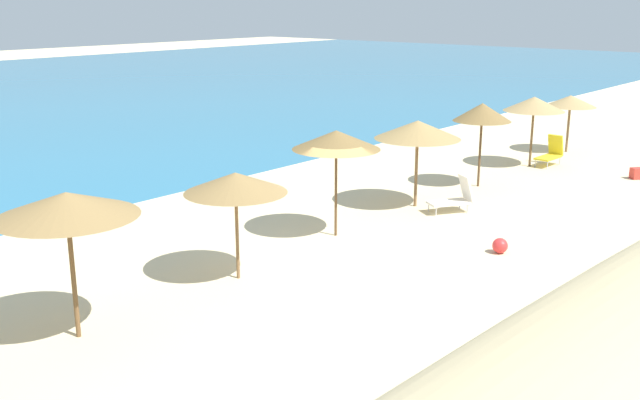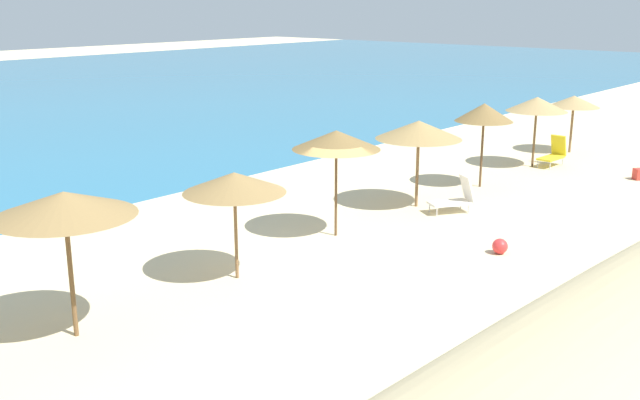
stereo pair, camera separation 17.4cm
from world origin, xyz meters
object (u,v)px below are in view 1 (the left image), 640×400
object	(u,v)px
beach_umbrella_5	(336,140)
beach_umbrella_8	(534,104)
beach_umbrella_3	(67,205)
beach_umbrella_7	(482,112)
lounge_chair_0	(455,197)
cooler_box	(639,173)
beach_umbrella_4	(235,183)
beach_umbrella_9	(570,101)
lounge_chair_1	(551,153)
beach_umbrella_6	(418,130)
beach_ball	(500,246)

from	to	relation	value
beach_umbrella_5	beach_umbrella_8	world-z (taller)	beach_umbrella_5
beach_umbrella_3	beach_umbrella_7	xyz separation A→B (m)	(15.16, -0.04, -0.05)
lounge_chair_0	cooler_box	bearing A→B (deg)	-77.04
beach_umbrella_4	beach_umbrella_5	world-z (taller)	beach_umbrella_5
beach_umbrella_9	beach_umbrella_8	bearing A→B (deg)	-179.39
beach_umbrella_5	lounge_chair_0	bearing A→B (deg)	-17.26
beach_umbrella_4	cooler_box	xyz separation A→B (m)	(15.78, -3.73, -2.02)
lounge_chair_1	beach_umbrella_8	bearing A→B (deg)	53.97
beach_umbrella_7	beach_umbrella_9	distance (m)	7.62
beach_umbrella_6	beach_umbrella_9	xyz separation A→B (m)	(11.07, -0.17, -0.26)
lounge_chair_1	beach_ball	distance (m)	10.98
beach_umbrella_5	cooler_box	xyz separation A→B (m)	(11.92, -4.04, -2.39)
beach_umbrella_7	beach_umbrella_3	bearing A→B (deg)	179.85
beach_umbrella_4	lounge_chair_0	xyz separation A→B (m)	(7.89, -0.95, -1.77)
beach_umbrella_7	beach_umbrella_8	distance (m)	4.07
beach_umbrella_9	lounge_chair_0	size ratio (longest dim) A/B	1.65
beach_umbrella_5	cooler_box	size ratio (longest dim) A/B	4.97
beach_umbrella_6	beach_umbrella_5	bearing A→B (deg)	179.89
lounge_chair_0	beach_ball	world-z (taller)	lounge_chair_0
lounge_chair_0	beach_ball	distance (m)	3.73
beach_umbrella_8	lounge_chair_0	world-z (taller)	beach_umbrella_8
beach_umbrella_9	cooler_box	distance (m)	5.23
beach_umbrella_3	beach_umbrella_6	xyz separation A→B (m)	(11.69, 0.21, -0.20)
cooler_box	beach_umbrella_6	bearing A→B (deg)	153.54
beach_umbrella_4	beach_umbrella_6	distance (m)	7.69
beach_umbrella_7	beach_umbrella_9	xyz separation A→B (m)	(7.60, 0.08, -0.41)
beach_umbrella_9	lounge_chair_0	distance (m)	11.05
beach_umbrella_3	cooler_box	size ratio (longest dim) A/B	4.89
beach_umbrella_4	beach_umbrella_8	world-z (taller)	beach_umbrella_8
beach_umbrella_3	beach_ball	size ratio (longest dim) A/B	7.21
beach_umbrella_9	cooler_box	xyz separation A→B (m)	(-2.97, -3.86, -1.90)
beach_umbrella_4	beach_umbrella_6	xyz separation A→B (m)	(7.68, 0.30, 0.13)
beach_umbrella_4	cooler_box	world-z (taller)	beach_umbrella_4
beach_umbrella_8	lounge_chair_1	distance (m)	2.06
beach_umbrella_6	beach_ball	bearing A→B (deg)	-119.76
beach_umbrella_6	beach_umbrella_8	world-z (taller)	beach_umbrella_6
lounge_chair_1	cooler_box	distance (m)	3.32
lounge_chair_0	beach_ball	size ratio (longest dim) A/B	3.67
beach_ball	cooler_box	world-z (taller)	cooler_box
beach_umbrella_3	beach_ball	xyz separation A→B (m)	(9.40, -3.79, -2.36)
beach_umbrella_6	beach_umbrella_7	world-z (taller)	beach_umbrella_7
lounge_chair_1	beach_umbrella_5	bearing A→B (deg)	89.09
lounge_chair_0	beach_ball	xyz separation A→B (m)	(-2.49, -2.76, -0.25)
beach_umbrella_4	beach_umbrella_6	bearing A→B (deg)	2.23
beach_umbrella_6	beach_umbrella_8	size ratio (longest dim) A/B	1.00
beach_umbrella_6	lounge_chair_0	xyz separation A→B (m)	(0.20, -1.25, -1.91)
beach_umbrella_5	beach_ball	size ratio (longest dim) A/B	7.34
beach_umbrella_7	beach_ball	distance (m)	7.25
lounge_chair_1	cooler_box	xyz separation A→B (m)	(-0.09, -3.31, -0.27)
beach_umbrella_8	lounge_chair_1	xyz separation A→B (m)	(0.65, -0.52, -1.88)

